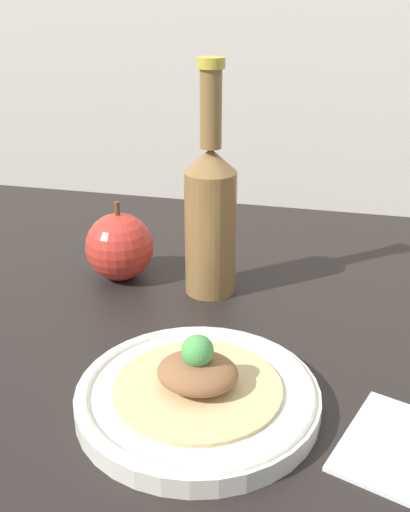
{
  "coord_description": "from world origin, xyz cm",
  "views": [
    {
      "loc": [
        4.81,
        -49.53,
        35.32
      ],
      "look_at": [
        -8.76,
        5.8,
        10.04
      ],
      "focal_mm": 42.0,
      "sensor_mm": 36.0,
      "label": 1
    }
  ],
  "objects_px": {
    "plated_food": "(198,376)",
    "cider_bottle": "(210,213)",
    "plate": "(198,395)",
    "apple": "(119,247)"
  },
  "relations": [
    {
      "from": "plated_food",
      "to": "apple",
      "type": "distance_m",
      "value": 0.29
    },
    {
      "from": "plate",
      "to": "cider_bottle",
      "type": "distance_m",
      "value": 0.25
    },
    {
      "from": "plated_food",
      "to": "apple",
      "type": "xyz_separation_m",
      "value": [
        -0.17,
        0.24,
        0.01
      ]
    },
    {
      "from": "plated_food",
      "to": "apple",
      "type": "relative_size",
      "value": 1.45
    },
    {
      "from": "cider_bottle",
      "to": "apple",
      "type": "height_order",
      "value": "cider_bottle"
    },
    {
      "from": "apple",
      "to": "cider_bottle",
      "type": "bearing_deg",
      "value": -3.47
    },
    {
      "from": "plate",
      "to": "cider_bottle",
      "type": "xyz_separation_m",
      "value": [
        -0.04,
        0.23,
        0.09
      ]
    },
    {
      "from": "plated_food",
      "to": "cider_bottle",
      "type": "xyz_separation_m",
      "value": [
        -0.04,
        0.23,
        0.07
      ]
    },
    {
      "from": "plated_food",
      "to": "cider_bottle",
      "type": "distance_m",
      "value": 0.25
    },
    {
      "from": "apple",
      "to": "plate",
      "type": "bearing_deg",
      "value": -55.04
    }
  ]
}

